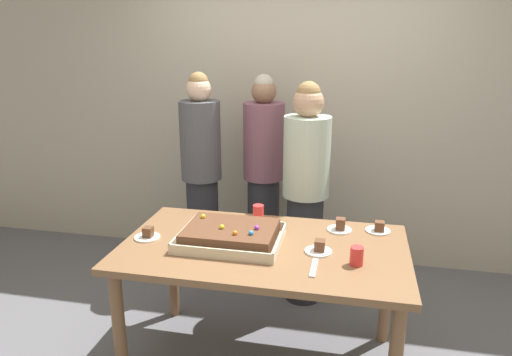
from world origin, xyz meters
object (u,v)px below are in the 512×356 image
object	(u,v)px
drink_cup_nearest	(357,256)
cake_server_utensil	(314,268)
person_striped_tie_right	(264,174)
person_green_shirt_behind	(306,191)
party_table	(264,261)
person_serving_front	(202,176)
plated_slice_near_right	(340,227)
plated_slice_far_right	(379,229)
drink_cup_middle	(258,213)
plated_slice_far_left	(319,248)
sheet_cake	(231,235)
plated_slice_near_left	(148,235)

from	to	relation	value
drink_cup_nearest	cake_server_utensil	size ratio (longest dim) A/B	0.50
person_striped_tie_right	person_green_shirt_behind	bearing A→B (deg)	43.62
party_table	person_serving_front	distance (m)	1.22
plated_slice_near_right	drink_cup_nearest	distance (m)	0.45
party_table	drink_cup_nearest	xyz separation A→B (m)	(0.52, -0.13, 0.15)
plated_slice_far_right	drink_cup_middle	xyz separation A→B (m)	(-0.75, 0.04, 0.03)
plated_slice_near_right	person_green_shirt_behind	size ratio (longest dim) A/B	0.09
person_serving_front	plated_slice_far_right	bearing A→B (deg)	37.30
plated_slice_near_right	plated_slice_far_right	world-z (taller)	plated_slice_near_right
plated_slice_far_left	person_serving_front	bearing A→B (deg)	135.05
sheet_cake	drink_cup_nearest	xyz separation A→B (m)	(0.71, -0.13, 0.00)
plated_slice_far_left	plated_slice_far_right	xyz separation A→B (m)	(0.33, 0.36, -0.00)
plated_slice_near_right	person_green_shirt_behind	xyz separation A→B (m)	(-0.27, 0.51, 0.04)
party_table	cake_server_utensil	world-z (taller)	cake_server_utensil
party_table	person_green_shirt_behind	xyz separation A→B (m)	(0.15, 0.81, 0.17)
plated_slice_near_left	person_green_shirt_behind	bearing A→B (deg)	45.81
party_table	person_serving_front	bearing A→B (deg)	125.21
plated_slice_near_right	cake_server_utensil	world-z (taller)	plated_slice_near_right
party_table	plated_slice_far_right	size ratio (longest dim) A/B	10.75
party_table	person_striped_tie_right	world-z (taller)	person_striped_tie_right
plated_slice_far_left	plated_slice_far_right	world-z (taller)	plated_slice_far_left
sheet_cake	person_green_shirt_behind	bearing A→B (deg)	67.48
person_green_shirt_behind	sheet_cake	bearing A→B (deg)	0.01
person_serving_front	person_striped_tie_right	bearing A→B (deg)	86.74
plated_slice_far_left	drink_cup_nearest	bearing A→B (deg)	-28.55
sheet_cake	plated_slice_far_right	distance (m)	0.90
drink_cup_nearest	drink_cup_middle	distance (m)	0.81
plated_slice_near_left	person_serving_front	world-z (taller)	person_serving_front
person_serving_front	person_green_shirt_behind	distance (m)	0.86
plated_slice_far_left	cake_server_utensil	bearing A→B (deg)	-92.53
plated_slice_far_right	person_serving_front	distance (m)	1.49
plated_slice_far_right	drink_cup_nearest	xyz separation A→B (m)	(-0.13, -0.47, 0.03)
drink_cup_middle	person_serving_front	world-z (taller)	person_serving_front
party_table	plated_slice_near_right	world-z (taller)	plated_slice_near_right
person_green_shirt_behind	plated_slice_far_right	bearing A→B (deg)	68.94
plated_slice_far_left	plated_slice_far_right	size ratio (longest dim) A/B	1.00
drink_cup_middle	cake_server_utensil	size ratio (longest dim) A/B	0.50
drink_cup_middle	cake_server_utensil	world-z (taller)	drink_cup_middle
plated_slice_near_left	person_striped_tie_right	size ratio (longest dim) A/B	0.09
plated_slice_far_left	drink_cup_nearest	xyz separation A→B (m)	(0.20, -0.11, 0.03)
sheet_cake	plated_slice_near_right	distance (m)	0.68
drink_cup_nearest	person_serving_front	xyz separation A→B (m)	(-1.21, 1.12, 0.04)
plated_slice_near_left	cake_server_utensil	world-z (taller)	plated_slice_near_left
plated_slice_near_right	plated_slice_far_left	size ratio (longest dim) A/B	1.00
plated_slice_far_left	plated_slice_near_right	bearing A→B (deg)	73.14
plated_slice_near_left	person_green_shirt_behind	xyz separation A→B (m)	(0.83, 0.86, 0.05)
plated_slice_far_left	person_serving_front	xyz separation A→B (m)	(-1.01, 1.01, 0.07)
plated_slice_near_right	person_striped_tie_right	distance (m)	1.09
party_table	sheet_cake	size ratio (longest dim) A/B	2.78
plated_slice_near_left	person_striped_tie_right	world-z (taller)	person_striped_tie_right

